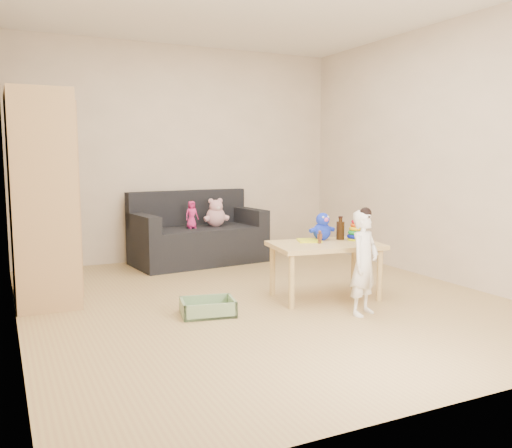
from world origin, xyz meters
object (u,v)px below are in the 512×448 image
wardrobe (41,198)px  play_table (325,271)px  sofa (199,245)px  toddler (364,264)px

wardrobe → play_table: 2.59m
wardrobe → sofa: size_ratio=1.18×
wardrobe → sofa: bearing=28.3°
wardrobe → play_table: wardrobe is taller
wardrobe → toddler: (2.27, -1.62, -0.50)m
sofa → play_table: bearing=-83.0°
wardrobe → play_table: bearing=-24.8°
wardrobe → sofa: 2.15m
play_table → toddler: size_ratio=1.16×
sofa → toddler: 2.64m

